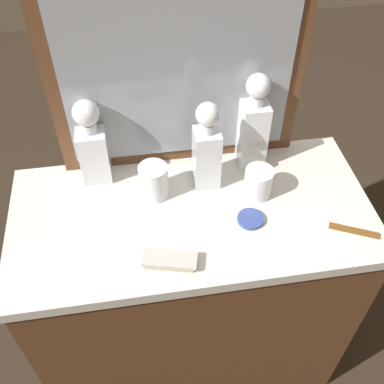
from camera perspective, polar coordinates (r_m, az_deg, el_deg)
ground_plane at (r=2.04m, az=0.00°, el=-18.76°), size 6.00×6.00×0.00m
dresser at (r=1.66m, az=0.00°, el=-12.40°), size 1.04×0.51×0.87m
dresser_mirror at (r=1.25m, az=-1.79°, el=17.25°), size 0.72×0.03×0.74m
crystal_decanter_far_left at (r=1.31m, az=1.86°, el=4.89°), size 0.07×0.07×0.29m
crystal_decanter_rear at (r=1.36m, az=-12.30°, el=5.36°), size 0.08×0.08×0.28m
crystal_decanter_far_right at (r=1.38m, az=7.67°, el=7.81°), size 0.08×0.08×0.31m
crystal_tumbler_far_right at (r=1.33m, az=8.30°, el=1.07°), size 0.08×0.08×0.09m
crystal_tumbler_left at (r=1.32m, az=-4.82°, el=1.24°), size 0.08×0.08×0.11m
silver_brush_left at (r=1.18m, az=-2.79°, el=-8.57°), size 0.15×0.09×0.02m
porcelain_dish at (r=1.29m, az=7.36°, el=-3.38°), size 0.08×0.08×0.01m
tortoiseshell_comb at (r=1.33m, az=19.67°, el=-4.59°), size 0.13×0.08×0.01m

